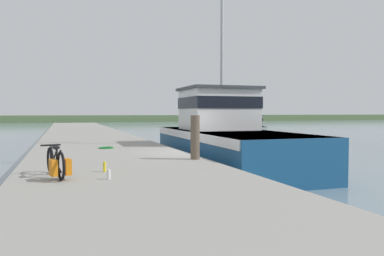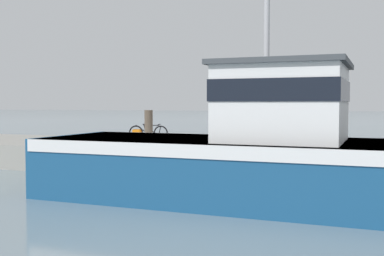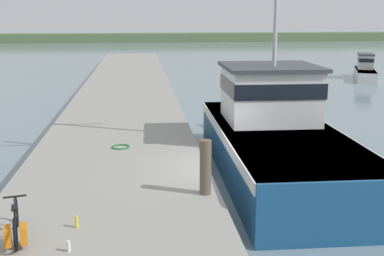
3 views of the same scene
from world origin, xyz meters
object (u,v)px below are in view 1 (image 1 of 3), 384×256
Objects in this scene: mooring_post at (195,137)px; water_bottle_by_bike at (109,174)px; boat_green_anchored at (257,127)px; water_bottle_on_curb at (105,167)px; bicycle_touring at (57,164)px; fishing_boat_main at (224,137)px.

mooring_post is 3.89m from water_bottle_by_bike.
boat_green_anchored is 30.96m from mooring_post.
mooring_post is at bearing 29.07° from water_bottle_on_curb.
bicycle_touring is 4.41m from mooring_post.
bicycle_touring is at bearing -104.39° from boat_green_anchored.
fishing_boat_main is 25.82m from boat_green_anchored.
mooring_post reaches higher than water_bottle_by_bike.
fishing_boat_main is 1.78× the size of boat_green_anchored.
boat_green_anchored is 34.68m from water_bottle_by_bike.
fishing_boat_main is 8.16m from water_bottle_on_curb.
bicycle_touring is at bearing 153.34° from water_bottle_by_bike.
water_bottle_on_curb is at bearing -103.44° from boat_green_anchored.
mooring_post is (-2.86, -4.27, 0.33)m from fishing_boat_main.
mooring_post is at bearing 15.45° from bicycle_touring.
water_bottle_by_bike is at bearing -137.75° from mooring_post.
mooring_post is 5.43× the size of water_bottle_on_curb.
water_bottle_on_curb is (0.02, 1.01, 0.02)m from water_bottle_by_bike.
boat_green_anchored is at bearing 41.53° from bicycle_touring.
fishing_boat_main reaches higher than boat_green_anchored.
bicycle_touring is at bearing -151.94° from mooring_post.
water_bottle_by_bike is (-19.38, -28.76, 0.28)m from boat_green_anchored.
fishing_boat_main reaches higher than bicycle_touring.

